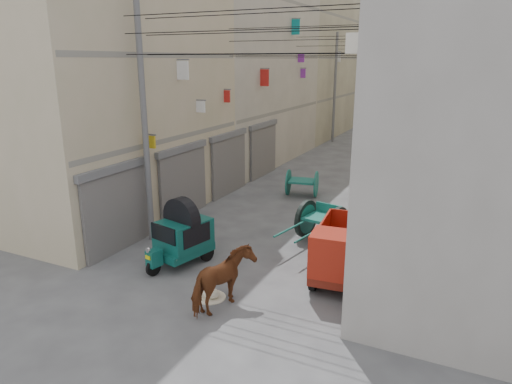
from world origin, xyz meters
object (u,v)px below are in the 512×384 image
Objects in this scene: mini_truck at (341,255)px; horse at (223,281)px; auto_rickshaw at (182,234)px; tonga_cart at (321,222)px; second_cart at (302,182)px; distant_car_grey at (389,142)px; distant_car_white at (373,138)px; distant_car_green at (391,118)px; feed_sack at (210,293)px.

mini_truck reaches higher than horse.
auto_rickshaw reaches higher than tonga_cart.
second_cart is 13.16m from distant_car_grey.
distant_car_white is at bearing 93.66° from mini_truck.
second_cart is at bearing 103.72° from distant_car_green.
distant_car_white is at bearing 78.58° from second_cart.
feed_sack is at bearing -25.46° from auto_rickshaw.
horse reaches higher than feed_sack.
auto_rickshaw reaches higher than distant_car_white.
horse is at bearing 96.60° from distant_car_white.
horse is (1.66, -10.24, 0.13)m from second_cart.
distant_car_grey is (-0.03, 23.30, -0.21)m from horse.
horse reaches higher than tonga_cart.
horse is (0.58, -0.32, 0.64)m from feed_sack.
distant_car_grey is at bearing 90.53° from mini_truck.
auto_rickshaw is 4.79m from mini_truck.
tonga_cart is 5.29m from feed_sack.
second_cart is 14.03m from distant_car_white.
mini_truck reaches higher than feed_sack.
auto_rickshaw is at bearing 102.09° from distant_car_green.
feed_sack is at bearing 105.06° from distant_car_green.
mini_truck is 20.80m from distant_car_grey.
horse is (-0.82, -5.39, 0.07)m from tonga_cart.
horse reaches higher than distant_car_green.
auto_rickshaw is 0.55× the size of distant_car_green.
distant_car_grey is 0.79× the size of distant_car_green.
distant_car_green is at bearing 82.75° from distant_car_grey.
auto_rickshaw is 0.69× the size of distant_car_grey.
tonga_cart is 5.45m from second_cart.
mini_truck is 1.76× the size of horse.
auto_rickshaw is at bearing -176.31° from mini_truck.
second_cart is 0.85× the size of horse.
distant_car_white is (-1.34, 24.26, -0.17)m from horse.
mini_truck is at bearing -100.31° from distant_car_grey.
feed_sack is at bearing -93.37° from tonga_cart.
mini_truck is 2.07× the size of second_cart.
distant_car_white is at bearing 100.30° from auto_rickshaw.
second_cart is 0.36× the size of distant_car_green.
mini_truck reaches higher than tonga_cart.
second_cart is 26.71m from distant_car_green.
distant_car_white is at bearing 106.63° from distant_car_green.
distant_car_grey is (0.55, 22.97, 0.44)m from feed_sack.
feed_sack is 22.98m from distant_car_grey.
distant_car_grey is at bearing 88.62° from feed_sack.
tonga_cart reaches higher than distant_car_grey.
mini_truck is (4.73, 0.79, -0.11)m from auto_rickshaw.
horse is at bearing -29.19° from feed_sack.
mini_truck is 6.34× the size of feed_sack.
mini_truck is at bearing 22.65° from auto_rickshaw.
feed_sack is 36.66m from distant_car_green.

